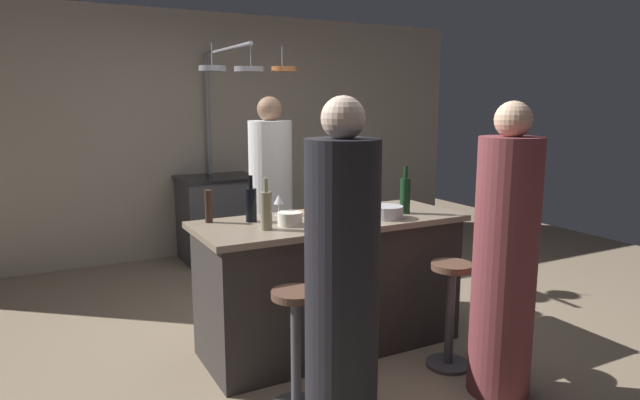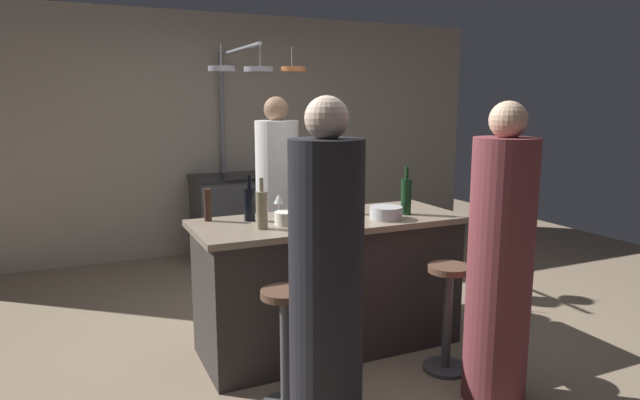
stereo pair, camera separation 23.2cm
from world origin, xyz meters
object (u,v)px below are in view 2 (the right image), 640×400
cutting_board (322,212)px  wine_glass_near_left_guest (279,200)px  wine_bottle_dark (249,203)px  mixing_bowl_steel (386,213)px  wine_bottle_white (262,209)px  potted_plant (407,232)px  pepper_mill (208,205)px  guest_left (326,289)px  mixing_bowl_ceramic (287,218)px  chef (278,206)px  guest_right (500,266)px  bar_stool_left (285,344)px  wine_glass_near_right_guest (354,199)px  bar_stool_right (447,313)px  wine_bottle_red (406,196)px  stove_range (231,217)px

cutting_board → wine_glass_near_left_guest: (-0.30, 0.07, 0.10)m
wine_bottle_dark → mixing_bowl_steel: size_ratio=1.40×
wine_bottle_white → potted_plant: bearing=37.7°
pepper_mill → wine_bottle_white: bearing=-55.7°
guest_left → mixing_bowl_ceramic: size_ratio=10.89×
chef → pepper_mill: chef is taller
guest_right → bar_stool_left: bearing=161.6°
guest_right → wine_bottle_white: (-1.07, 0.89, 0.25)m
bar_stool_left → wine_glass_near_right_guest: size_ratio=4.66×
bar_stool_right → cutting_board: (-0.49, 0.80, 0.53)m
wine_glass_near_right_guest → bar_stool_right: bearing=-66.5°
wine_bottle_red → mixing_bowl_ceramic: size_ratio=2.13×
stove_range → potted_plant: (1.67, -0.87, -0.15)m
stove_range → mixing_bowl_ceramic: 2.58m
guest_right → bar_stool_right: bearing=97.3°
mixing_bowl_steel → potted_plant: bearing=52.6°
bar_stool_left → guest_right: (1.12, -0.37, 0.40)m
bar_stool_right → mixing_bowl_ceramic: bearing=146.3°
wine_bottle_white → mixing_bowl_steel: bearing=-4.5°
stove_range → mixing_bowl_steel: 2.69m
guest_right → wine_bottle_dark: bearing=132.9°
cutting_board → wine_glass_near_left_guest: bearing=167.6°
stove_range → wine_bottle_red: size_ratio=2.69×
bar_stool_left → guest_left: bearing=-76.8°
guest_left → pepper_mill: 1.27m
stove_range → wine_bottle_white: bearing=-101.2°
cutting_board → wine_glass_near_left_guest: size_ratio=2.19×
wine_glass_near_left_guest → wine_bottle_dark: bearing=-158.5°
pepper_mill → wine_bottle_red: 1.34m
bar_stool_left → wine_bottle_dark: bearing=85.9°
stove_range → guest_left: bearing=-97.9°
guest_left → mixing_bowl_steel: bearing=44.5°
bar_stool_right → guest_right: 0.55m
bar_stool_left → cutting_board: 1.13m
potted_plant → mixing_bowl_ceramic: size_ratio=3.34×
pepper_mill → wine_bottle_dark: size_ratio=0.70×
guest_left → potted_plant: 3.36m
wine_bottle_dark → wine_bottle_red: bearing=-13.4°
chef → bar_stool_left: bearing=-109.0°
wine_bottle_dark → wine_glass_near_left_guest: size_ratio=2.07×
potted_plant → pepper_mill: size_ratio=2.48×
chef → bar_stool_left: chef is taller
bar_stool_right → guest_left: bearing=-160.7°
chef → mixing_bowl_ceramic: chef is taller
wine_glass_near_left_guest → mixing_bowl_ceramic: size_ratio=0.94×
wine_glass_near_right_guest → wine_glass_near_left_guest: size_ratio=1.00×
potted_plant → mixing_bowl_steel: bearing=-127.4°
bar_stool_right → bar_stool_left: bearing=180.0°
guest_right → mixing_bowl_steel: bearing=105.8°
cutting_board → mixing_bowl_steel: bearing=-49.3°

